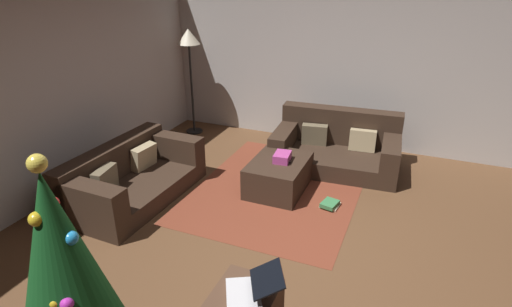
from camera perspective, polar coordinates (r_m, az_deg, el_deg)
ground_plane at (r=4.22m, az=5.35°, el=-14.10°), size 6.40×6.40×0.00m
rear_partition at (r=5.32m, az=-28.53°, el=7.05°), size 6.40×0.12×2.60m
corner_partition at (r=6.52m, az=14.36°, el=11.95°), size 0.12×6.40×2.60m
couch_left at (r=5.31m, az=-16.88°, el=-3.18°), size 1.78×0.97×0.64m
couch_right at (r=6.01m, az=11.02°, el=0.94°), size 1.11×1.77×0.76m
ottoman at (r=5.28m, az=3.13°, el=-2.96°), size 0.90×0.66×0.40m
gift_box at (r=5.17m, az=3.63°, el=-0.50°), size 0.28×0.21×0.10m
tv_remote at (r=5.14m, az=3.90°, el=-1.16°), size 0.11×0.17×0.02m
christmas_tree at (r=2.71m, az=-24.58°, el=-16.12°), size 0.82×0.82×1.77m
laptop at (r=3.03m, az=-0.53°, el=-17.97°), size 0.46×0.49×0.18m
book_stack at (r=5.04m, az=10.11°, el=-6.88°), size 0.27×0.23×0.07m
corner_lamp at (r=6.89m, az=-9.19°, el=14.48°), size 0.36×0.36×1.73m
area_rug at (r=5.37m, az=3.08°, el=-4.82°), size 2.60×2.00×0.01m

